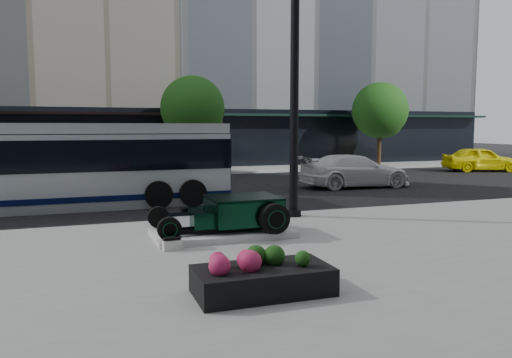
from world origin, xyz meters
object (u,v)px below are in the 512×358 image
object	(u,v)px
lamppost	(294,84)
white_sedan	(355,171)
flower_planter	(263,278)
hot_rod	(235,212)
transit_bus	(53,165)
yellow_taxi	(480,159)

from	to	relation	value
lamppost	white_sedan	distance (m)	9.53
lamppost	flower_planter	distance (m)	8.00
hot_rod	lamppost	distance (m)	4.56
transit_bus	white_sedan	size ratio (longest dim) A/B	2.32
flower_planter	transit_bus	size ratio (longest dim) A/B	0.18
hot_rod	white_sedan	bearing A→B (deg)	44.74
hot_rod	white_sedan	distance (m)	12.00
flower_planter	yellow_taxi	distance (m)	27.45
lamppost	white_sedan	world-z (taller)	lamppost
lamppost	flower_planter	xyz separation A→B (m)	(-3.36, -6.26, -3.68)
lamppost	yellow_taxi	distance (m)	21.32
hot_rod	flower_planter	world-z (taller)	hot_rod
hot_rod	yellow_taxi	distance (m)	24.14
transit_bus	white_sedan	world-z (taller)	transit_bus
hot_rod	white_sedan	world-z (taller)	white_sedan
lamppost	yellow_taxi	bearing A→B (deg)	31.76
flower_planter	yellow_taxi	bearing A→B (deg)	39.20
hot_rod	yellow_taxi	bearing A→B (deg)	32.52
lamppost	transit_bus	size ratio (longest dim) A/B	0.70
flower_planter	transit_bus	world-z (taller)	transit_bus
yellow_taxi	transit_bus	bearing A→B (deg)	121.94
transit_bus	yellow_taxi	size ratio (longest dim) A/B	2.67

